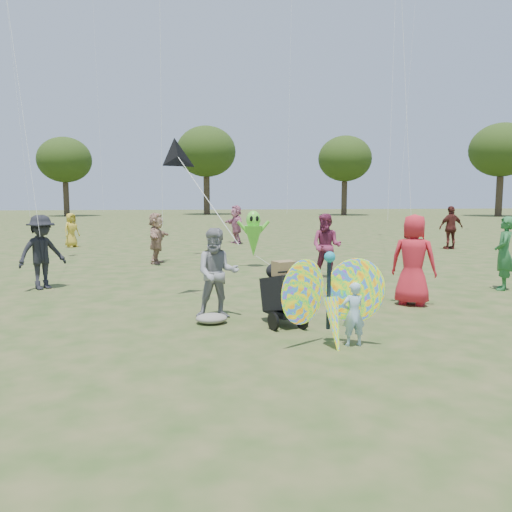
{
  "coord_description": "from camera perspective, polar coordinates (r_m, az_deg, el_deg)",
  "views": [
    {
      "loc": [
        -1.57,
        -7.25,
        2.15
      ],
      "look_at": [
        -0.2,
        1.5,
        1.1
      ],
      "focal_mm": 35.0,
      "sensor_mm": 36.0,
      "label": 1
    }
  ],
  "objects": [
    {
      "name": "ground",
      "position": [
        7.72,
        3.23,
        -9.41
      ],
      "size": [
        160.0,
        160.0,
        0.0
      ],
      "primitive_type": "plane",
      "color": "#51592B",
      "rests_on": "ground"
    },
    {
      "name": "child_girl",
      "position": [
        7.38,
        11.09,
        -6.54
      ],
      "size": [
        0.34,
        0.22,
        0.94
      ],
      "primitive_type": "imported",
      "rotation": [
        0.0,
        0.0,
        3.14
      ],
      "color": "#95BCD4",
      "rests_on": "ground"
    },
    {
      "name": "adult_man",
      "position": [
        8.88,
        -4.46,
        -1.98
      ],
      "size": [
        0.81,
        0.64,
        1.61
      ],
      "primitive_type": "imported",
      "rotation": [
        0.0,
        0.0,
        -0.05
      ],
      "color": "gray",
      "rests_on": "ground"
    },
    {
      "name": "grey_bag",
      "position": [
        8.62,
        -5.11,
        -7.12
      ],
      "size": [
        0.54,
        0.44,
        0.17
      ],
      "primitive_type": "ellipsoid",
      "color": "gray",
      "rests_on": "ground"
    },
    {
      "name": "crowd_a",
      "position": [
        10.39,
        17.54,
        -0.42
      ],
      "size": [
        1.06,
        1.0,
        1.82
      ],
      "primitive_type": "imported",
      "rotation": [
        0.0,
        0.0,
        2.49
      ],
      "color": "red",
      "rests_on": "ground"
    },
    {
      "name": "crowd_b",
      "position": [
        12.65,
        -23.28,
        0.4
      ],
      "size": [
        1.27,
        1.22,
        1.74
      ],
      "primitive_type": "imported",
      "rotation": [
        0.0,
        0.0,
        0.71
      ],
      "color": "black",
      "rests_on": "ground"
    },
    {
      "name": "crowd_d",
      "position": [
        16.48,
        -11.32,
        2.02
      ],
      "size": [
        0.79,
        1.6,
        1.65
      ],
      "primitive_type": "imported",
      "rotation": [
        0.0,
        0.0,
        1.36
      ],
      "color": "tan",
      "rests_on": "ground"
    },
    {
      "name": "crowd_e",
      "position": [
        13.29,
        8.05,
        1.12
      ],
      "size": [
        1.06,
        1.01,
        1.72
      ],
      "primitive_type": "imported",
      "rotation": [
        0.0,
        0.0,
        5.67
      ],
      "color": "#7D294A",
      "rests_on": "ground"
    },
    {
      "name": "crowd_f",
      "position": [
        12.88,
        26.48,
        0.27
      ],
      "size": [
        0.69,
        0.74,
        1.71
      ],
      "primitive_type": "imported",
      "rotation": [
        0.0,
        0.0,
        4.09
      ],
      "color": "#266632",
      "rests_on": "ground"
    },
    {
      "name": "crowd_g",
      "position": [
        22.91,
        -20.35,
        2.79
      ],
      "size": [
        0.82,
        0.85,
        1.47
      ],
      "primitive_type": "imported",
      "rotation": [
        0.0,
        0.0,
        0.87
      ],
      "color": "gold",
      "rests_on": "ground"
    },
    {
      "name": "crowd_h",
      "position": [
        22.16,
        21.39,
        3.04
      ],
      "size": [
        1.07,
        0.49,
        1.79
      ],
      "primitive_type": "imported",
      "rotation": [
        0.0,
        0.0,
        3.19
      ],
      "color": "#4E1E1A",
      "rests_on": "ground"
    },
    {
      "name": "crowd_j",
      "position": [
        23.31,
        -2.3,
        3.65
      ],
      "size": [
        0.96,
        1.74,
        1.78
      ],
      "primitive_type": "imported",
      "rotation": [
        0.0,
        0.0,
        4.99
      ],
      "color": "#BA6A89",
      "rests_on": "ground"
    },
    {
      "name": "jogging_stroller",
      "position": [
        8.46,
        3.1,
        -3.71
      ],
      "size": [
        0.72,
        1.13,
        1.09
      ],
      "rotation": [
        0.0,
        0.0,
        0.35
      ],
      "color": "black",
      "rests_on": "ground"
    },
    {
      "name": "butterfly_kite",
      "position": [
        7.21,
        8.56,
        -5.19
      ],
      "size": [
        1.74,
        0.75,
        1.59
      ],
      "color": "red",
      "rests_on": "ground"
    },
    {
      "name": "delta_kite_rig",
      "position": [
        10.62,
        -8.89,
        11.11
      ],
      "size": [
        1.51,
        2.07,
        2.1
      ],
      "color": "black",
      "rests_on": "ground"
    },
    {
      "name": "alien_kite",
      "position": [
        15.34,
        -0.3,
        2.34
      ],
      "size": [
        1.12,
        0.69,
        1.74
      ],
      "color": "#5CDA33",
      "rests_on": "ground"
    },
    {
      "name": "tree_line",
      "position": [
        52.71,
        -3.22,
        11.87
      ],
      "size": [
        91.78,
        33.6,
        10.79
      ],
      "color": "#3A2D21",
      "rests_on": "ground"
    }
  ]
}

